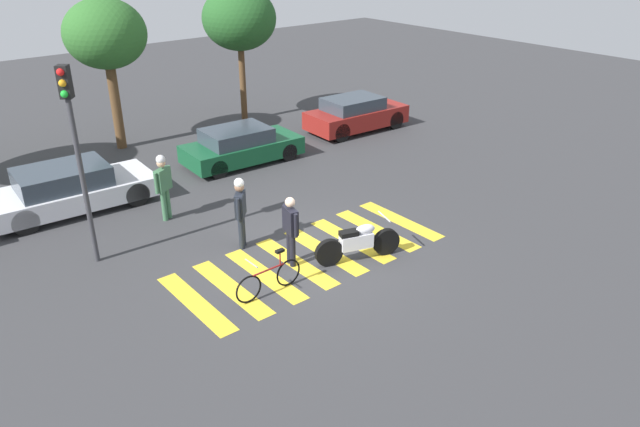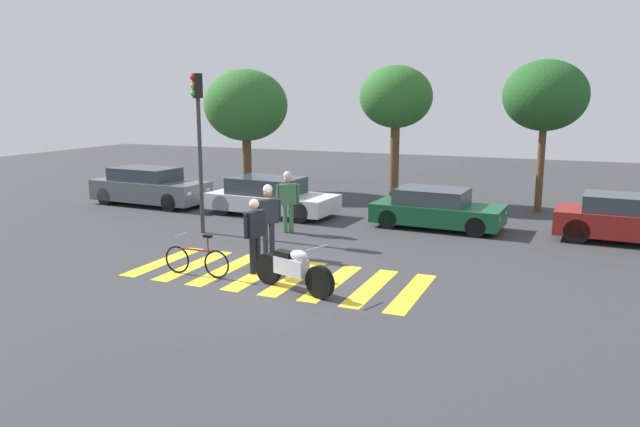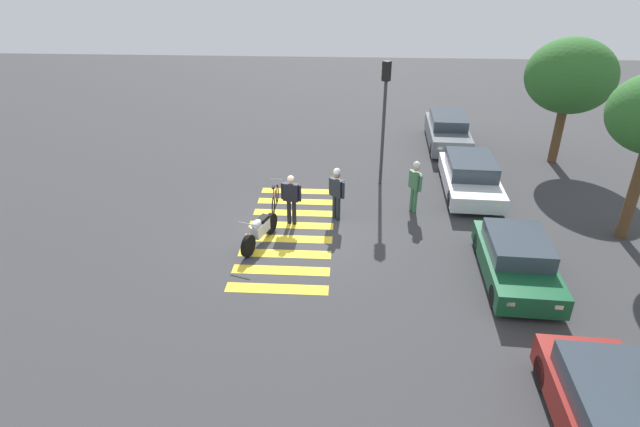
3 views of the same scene
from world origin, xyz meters
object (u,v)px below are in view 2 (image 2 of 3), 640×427
at_px(car_green_compact, 436,209).
at_px(police_motorcycle, 293,269).
at_px(car_white_van, 271,197).
at_px(officer_by_motorcycle, 268,214).
at_px(traffic_light_pole, 199,129).
at_px(officer_on_foot, 255,231).
at_px(car_grey_coupe, 149,187).
at_px(leaning_bicycle, 197,260).
at_px(pedestrian_bystander, 288,197).
at_px(car_maroon_wagon, 630,220).

bearing_deg(car_green_compact, police_motorcycle, -100.93).
bearing_deg(car_green_compact, car_white_van, -178.73).
height_order(officer_by_motorcycle, traffic_light_pole, traffic_light_pole).
bearing_deg(officer_on_foot, car_white_van, 114.65).
relative_size(officer_on_foot, car_grey_coupe, 0.38).
bearing_deg(leaning_bicycle, officer_on_foot, 32.09).
height_order(police_motorcycle, leaning_bicycle, police_motorcycle).
xyz_separation_m(leaning_bicycle, officer_by_motorcycle, (0.70, 2.18, 0.73)).
relative_size(officer_on_foot, car_white_van, 0.39).
xyz_separation_m(officer_by_motorcycle, car_grey_coupe, (-7.64, 4.90, -0.41)).
bearing_deg(car_white_van, traffic_light_pole, -100.07).
bearing_deg(officer_by_motorcycle, car_grey_coupe, 147.32).
height_order(officer_by_motorcycle, pedestrian_bystander, pedestrian_bystander).
bearing_deg(car_green_compact, officer_by_motorcycle, -122.41).
relative_size(police_motorcycle, officer_on_foot, 1.21).
relative_size(car_green_compact, car_maroon_wagon, 0.99).
height_order(officer_by_motorcycle, car_green_compact, officer_by_motorcycle).
relative_size(officer_by_motorcycle, pedestrian_bystander, 1.00).
distance_m(officer_on_foot, car_maroon_wagon, 10.61).
bearing_deg(traffic_light_pole, car_grey_coupe, 144.10).
height_order(officer_on_foot, car_maroon_wagon, officer_on_foot).
bearing_deg(pedestrian_bystander, leaning_bicycle, -89.51).
xyz_separation_m(police_motorcycle, officer_on_foot, (-1.37, 0.84, 0.53)).
bearing_deg(pedestrian_bystander, police_motorcycle, -63.05).
bearing_deg(officer_by_motorcycle, leaning_bicycle, -107.82).
bearing_deg(pedestrian_bystander, traffic_light_pole, -156.18).
height_order(police_motorcycle, car_white_van, car_white_van).
bearing_deg(car_maroon_wagon, car_white_van, -178.38).
relative_size(leaning_bicycle, officer_on_foot, 0.98).
xyz_separation_m(car_maroon_wagon, traffic_light_pole, (-11.73, -3.63, 2.46)).
distance_m(pedestrian_bystander, car_white_van, 2.92).
relative_size(pedestrian_bystander, car_green_compact, 0.46).
distance_m(pedestrian_bystander, car_grey_coupe, 7.26).
xyz_separation_m(police_motorcycle, traffic_light_pole, (-4.90, 3.93, 2.64)).
bearing_deg(car_maroon_wagon, car_green_compact, -178.01).
relative_size(police_motorcycle, car_maroon_wagon, 0.52).
distance_m(leaning_bicycle, traffic_light_pole, 5.27).
bearing_deg(officer_by_motorcycle, officer_on_foot, -73.95).
relative_size(police_motorcycle, officer_by_motorcycle, 1.14).
bearing_deg(car_maroon_wagon, officer_on_foot, -140.64).
bearing_deg(traffic_light_pole, officer_on_foot, -41.23).
xyz_separation_m(pedestrian_bystander, car_grey_coupe, (-6.90, 2.24, -0.41)).
bearing_deg(officer_on_foot, car_green_compact, 66.88).
distance_m(police_motorcycle, car_grey_coupe, 11.88).
bearing_deg(car_grey_coupe, traffic_light_pole, -35.90).
bearing_deg(traffic_light_pole, car_maroon_wagon, 17.20).
relative_size(officer_on_foot, officer_by_motorcycle, 0.94).
xyz_separation_m(car_grey_coupe, car_white_van, (5.12, 0.04, -0.05)).
bearing_deg(police_motorcycle, pedestrian_bystander, 116.95).
height_order(car_white_van, traffic_light_pole, traffic_light_pole).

